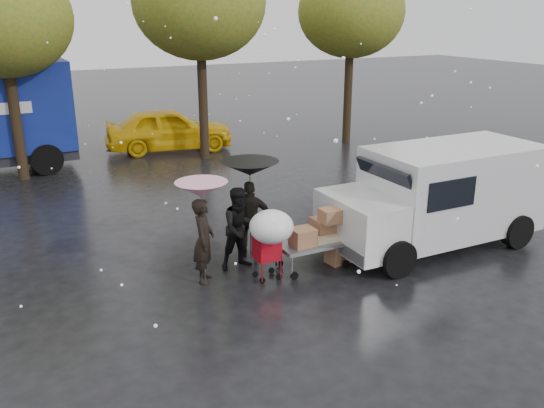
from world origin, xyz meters
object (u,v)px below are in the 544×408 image
person_pink (204,241)px  white_van (439,195)px  person_black (251,219)px  shopping_cart (271,230)px  vendor_cart (317,234)px  yellow_taxi (169,129)px

person_pink → white_van: bearing=-68.7°
person_black → white_van: (3.95, -1.29, 0.34)m
shopping_cart → person_black: bearing=81.8°
vendor_cart → yellow_taxi: size_ratio=0.33×
shopping_cart → white_van: (4.14, 0.05, 0.10)m
shopping_cart → yellow_taxi: bearing=82.2°
white_van → vendor_cart: bearing=177.4°
white_van → yellow_taxi: 11.87m
person_pink → vendor_cart: person_pink is taller
shopping_cart → white_van: 4.15m
vendor_cart → shopping_cart: 1.20m
vendor_cart → yellow_taxi: bearing=87.8°
person_pink → person_black: person_pink is taller
person_pink → shopping_cart: person_pink is taller
yellow_taxi → person_pink: bearing=175.3°
person_black → yellow_taxi: (1.39, 10.30, -0.03)m
shopping_cart → yellow_taxi: (1.58, 11.63, -0.27)m
white_van → yellow_taxi: bearing=102.5°
yellow_taxi → person_black: bearing=-178.6°
person_pink → yellow_taxi: (2.70, 11.01, -0.04)m
person_pink → vendor_cart: size_ratio=1.10×
white_van → yellow_taxi: size_ratio=1.05×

